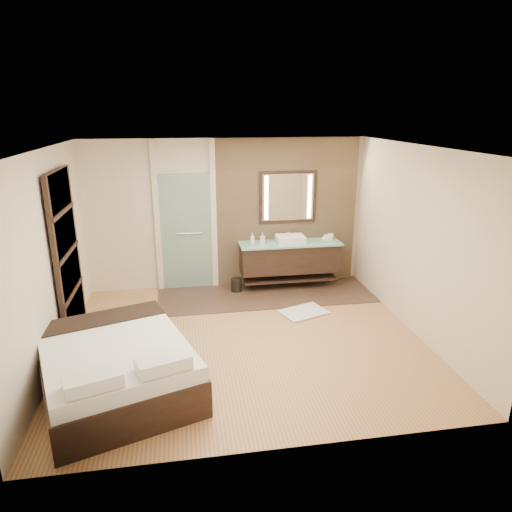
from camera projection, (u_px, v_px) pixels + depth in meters
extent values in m
plane|color=olive|center=(245.00, 340.00, 6.56)|extent=(5.00, 5.00, 0.00)
cube|color=#34251C|center=(266.00, 295.00, 8.16)|extent=(3.80, 1.30, 0.01)
cube|color=tan|center=(287.00, 213.00, 8.40)|extent=(2.60, 0.08, 2.70)
cube|color=black|center=(290.00, 258.00, 8.36)|extent=(1.80, 0.50, 0.50)
cube|color=black|center=(289.00, 278.00, 8.48)|extent=(1.71, 0.45, 0.04)
cube|color=#99EBDF|center=(290.00, 243.00, 8.26)|extent=(1.85, 0.55, 0.03)
cube|color=white|center=(290.00, 239.00, 8.23)|extent=(0.50, 0.38, 0.13)
cylinder|color=silver|center=(288.00, 235.00, 8.40)|extent=(0.03, 0.03, 0.18)
cylinder|color=silver|center=(289.00, 232.00, 8.34)|extent=(0.02, 0.10, 0.02)
cube|color=black|center=(288.00, 197.00, 8.26)|extent=(1.06, 0.03, 0.96)
cube|color=white|center=(288.00, 197.00, 8.24)|extent=(0.94, 0.01, 0.84)
cube|color=beige|center=(266.00, 198.00, 8.18)|extent=(0.07, 0.01, 0.80)
cube|color=beige|center=(310.00, 197.00, 8.30)|extent=(0.07, 0.01, 0.80)
cube|color=silver|center=(186.00, 233.00, 8.19)|extent=(0.90, 0.05, 2.10)
cylinder|color=silver|center=(189.00, 233.00, 8.15)|extent=(0.45, 0.03, 0.03)
cube|color=beige|center=(157.00, 217.00, 8.03)|extent=(0.10, 0.08, 2.70)
cube|color=beige|center=(214.00, 215.00, 8.19)|extent=(0.10, 0.08, 2.70)
cube|color=black|center=(67.00, 256.00, 6.38)|extent=(0.06, 1.20, 2.40)
cube|color=beige|center=(76.00, 311.00, 6.64)|extent=(0.02, 1.06, 0.52)
cube|color=beige|center=(71.00, 273.00, 6.46)|extent=(0.02, 1.06, 0.52)
cube|color=beige|center=(65.00, 233.00, 6.28)|extent=(0.02, 1.06, 0.52)
cube|color=beige|center=(60.00, 190.00, 6.10)|extent=(0.02, 1.06, 0.52)
cube|color=black|center=(117.00, 374.00, 5.32)|extent=(2.13, 2.37, 0.43)
cube|color=white|center=(114.00, 351.00, 5.22)|extent=(2.07, 2.31, 0.18)
cube|color=black|center=(102.00, 319.00, 5.82)|extent=(1.59, 0.91, 0.04)
cube|color=white|center=(93.00, 380.00, 4.35)|extent=(0.61, 0.45, 0.14)
cube|color=white|center=(163.00, 363.00, 4.66)|extent=(0.61, 0.45, 0.14)
cube|color=silver|center=(304.00, 312.00, 7.43)|extent=(0.85, 0.72, 0.02)
cylinder|color=black|center=(236.00, 285.00, 8.28)|extent=(0.20, 0.20, 0.25)
cube|color=white|center=(328.00, 239.00, 8.33)|extent=(0.14, 0.14, 0.10)
imported|color=silver|center=(252.00, 239.00, 8.09)|extent=(0.10, 0.10, 0.21)
imported|color=#B2B2B2|center=(263.00, 238.00, 8.19)|extent=(0.10, 0.10, 0.19)
imported|color=#BAEAE7|center=(325.00, 238.00, 8.29)|extent=(0.14, 0.14, 0.15)
imported|color=white|center=(330.00, 236.00, 8.48)|extent=(0.16, 0.16, 0.10)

